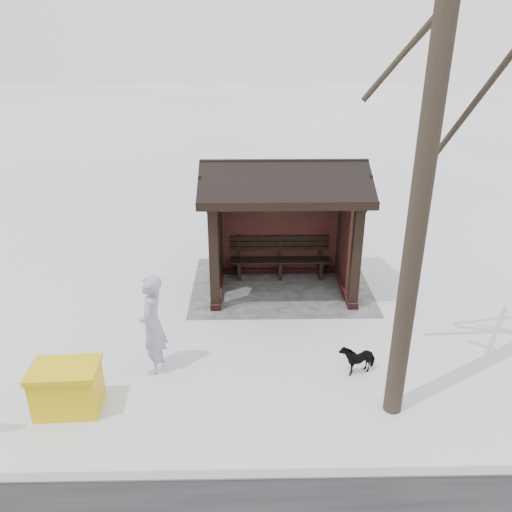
% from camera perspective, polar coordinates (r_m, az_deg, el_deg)
% --- Properties ---
extents(ground, '(120.00, 120.00, 0.00)m').
position_cam_1_polar(ground, '(11.85, 2.90, -3.79)').
color(ground, white).
rests_on(ground, ground).
extents(kerb, '(120.00, 0.15, 0.06)m').
position_cam_1_polar(kerb, '(7.41, 5.92, -23.59)').
color(kerb, gray).
rests_on(kerb, ground).
extents(trampled_patch, '(4.20, 3.20, 0.02)m').
position_cam_1_polar(trampled_patch, '(12.02, 2.84, -3.32)').
color(trampled_patch, gray).
rests_on(trampled_patch, ground).
extents(bus_shelter, '(3.60, 2.40, 3.09)m').
position_cam_1_polar(bus_shelter, '(11.17, 3.08, 6.50)').
color(bus_shelter, '#351613').
rests_on(bus_shelter, ground).
extents(pedestrian, '(0.49, 0.70, 1.83)m').
position_cam_1_polar(pedestrian, '(8.86, -11.76, -7.67)').
color(pedestrian, '#A094AD').
rests_on(pedestrian, ground).
extents(dog, '(0.70, 0.52, 0.54)m').
position_cam_1_polar(dog, '(9.15, 11.55, -11.32)').
color(dog, black).
rests_on(dog, ground).
extents(grit_bin, '(1.07, 0.76, 0.80)m').
position_cam_1_polar(grit_bin, '(8.62, -20.78, -13.93)').
color(grit_bin, '#DBB80C').
rests_on(grit_bin, ground).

